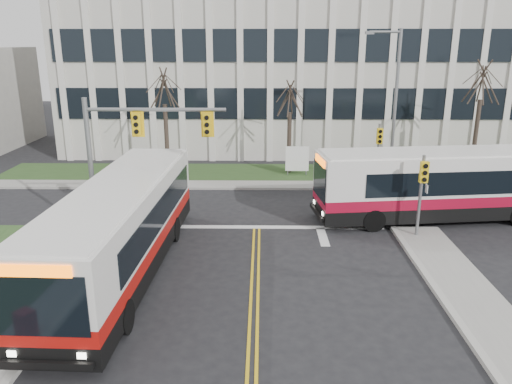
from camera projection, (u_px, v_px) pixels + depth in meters
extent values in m
plane|color=black|center=(254.00, 319.00, 15.86)|extent=(120.00, 120.00, 0.00)
cube|color=#9E9B93|center=(340.00, 185.00, 30.32)|extent=(44.00, 1.60, 0.14)
cube|color=#2A461E|center=(334.00, 174.00, 33.01)|extent=(44.00, 5.00, 0.12)
cube|color=beige|center=(318.00, 71.00, 42.77)|extent=(40.00, 16.00, 12.00)
cylinder|color=slate|center=(91.00, 169.00, 21.95)|extent=(0.22, 0.22, 6.20)
cylinder|color=slate|center=(155.00, 110.00, 21.16)|extent=(6.00, 0.16, 0.16)
cube|color=yellow|center=(137.00, 124.00, 21.20)|extent=(0.34, 0.24, 0.92)
cube|color=yellow|center=(207.00, 124.00, 21.16)|extent=(0.34, 0.24, 0.92)
cylinder|color=slate|center=(420.00, 197.00, 21.92)|extent=(0.14, 0.14, 3.80)
cube|color=yellow|center=(424.00, 172.00, 21.38)|extent=(0.34, 0.24, 0.92)
cylinder|color=slate|center=(378.00, 155.00, 30.05)|extent=(0.14, 0.14, 3.80)
cube|color=yellow|center=(380.00, 136.00, 29.51)|extent=(0.34, 0.24, 0.92)
cylinder|color=slate|center=(395.00, 109.00, 29.93)|extent=(0.20, 0.20, 9.20)
cylinder|color=slate|center=(385.00, 32.00, 28.66)|extent=(1.80, 0.14, 0.14)
cube|color=slate|center=(370.00, 33.00, 28.69)|extent=(0.50, 0.25, 0.18)
cylinder|color=slate|center=(288.00, 169.00, 32.44)|extent=(0.08, 0.08, 1.00)
cylinder|color=slate|center=(306.00, 169.00, 32.43)|extent=(0.08, 0.08, 1.00)
cube|color=white|center=(297.00, 159.00, 32.23)|extent=(1.50, 0.12, 1.60)
cylinder|color=#42352B|center=(167.00, 140.00, 32.50)|extent=(0.28, 0.28, 4.62)
cylinder|color=#42352B|center=(289.00, 144.00, 32.66)|extent=(0.28, 0.28, 4.09)
cylinder|color=#42352B|center=(475.00, 138.00, 32.19)|extent=(0.28, 0.28, 4.95)
cube|color=navy|center=(40.00, 304.00, 15.86)|extent=(0.58, 0.54, 0.95)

